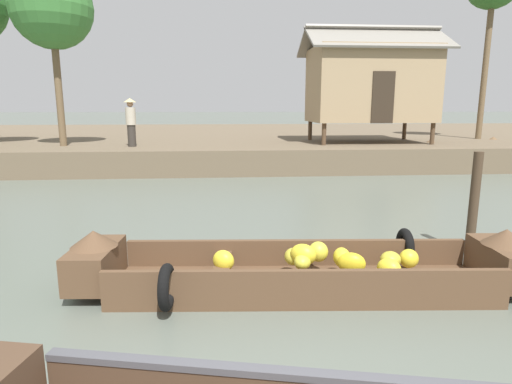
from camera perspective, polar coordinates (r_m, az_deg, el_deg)
The scene contains 8 objects.
ground_plane at distance 11.53m, azimuth -2.99°, elevation 0.07°, with size 300.00×300.00×0.00m, color #596056.
riverbank_strip at distance 23.67m, azimuth -3.82°, elevation 6.93°, with size 160.00×20.00×0.86m, color brown.
banana_boat at distance 5.45m, azimuth 6.26°, elevation -10.24°, with size 5.65×1.65×0.78m.
fishing_skiff_distant at distance 19.56m, azimuth 25.70°, elevation 4.72°, with size 4.20×2.23×0.98m.
stilt_house_mid_left at distance 17.53m, azimuth 14.90°, elevation 13.78°, with size 5.16×3.36×4.34m.
palm_tree_near at distance 17.07m, azimuth -25.52°, elevation 21.12°, with size 2.70×2.70×5.98m.
vendor_person at distance 15.65m, azimuth -16.29°, elevation 9.19°, with size 0.44×0.44×1.66m.
mooring_post at distance 7.31m, azimuth 26.95°, elevation -1.43°, with size 0.14×0.14×1.59m, color #423323.
Camera 1 is at (-0.29, -1.30, 2.26)m, focal length 30.12 mm.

